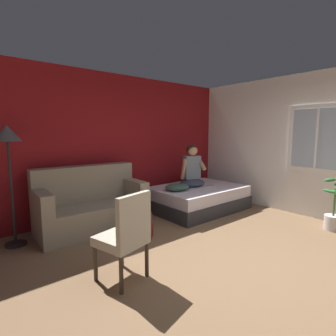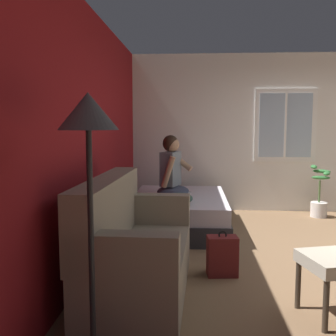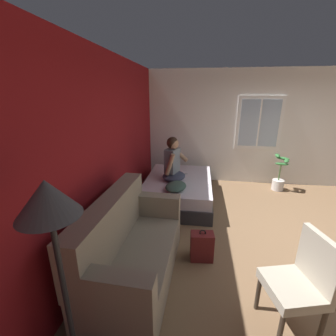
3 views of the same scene
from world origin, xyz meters
name	(u,v)px [view 3 (image 3 of 3)]	position (x,y,z in m)	size (l,w,h in m)	color
ground_plane	(316,247)	(0.00, 0.00, 0.00)	(40.00, 40.00, 0.00)	brown
wall_back_accent	(107,151)	(0.00, 3.10, 1.35)	(10.08, 0.16, 2.70)	maroon
wall_side_with_window	(275,129)	(2.62, 0.00, 1.35)	(0.19, 7.44, 2.70)	silver
bed	(178,189)	(1.27, 2.16, 0.24)	(1.90, 1.36, 0.48)	#2D2D33
couch	(131,250)	(-0.92, 2.51, 0.39)	(1.73, 0.88, 1.04)	gray
side_chair	(301,280)	(-1.27, 0.79, 0.53)	(0.56, 0.56, 0.98)	#382D23
person_seated	(173,163)	(1.19, 2.26, 0.84)	(0.64, 0.59, 0.88)	#383D51
backpack	(202,246)	(-0.47, 1.67, 0.19)	(0.26, 0.32, 0.46)	maroon
throw_pillow	(176,186)	(0.68, 2.15, 0.55)	(0.48, 0.36, 0.14)	#385147
cell_phone	(185,174)	(1.53, 2.05, 0.48)	(0.07, 0.14, 0.01)	#B7B7BC
floor_lamp	(52,223)	(-2.02, 2.58, 1.43)	(0.36, 0.36, 1.70)	black
potted_plant	(279,178)	(2.12, -0.09, 0.30)	(0.39, 0.37, 0.85)	silver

